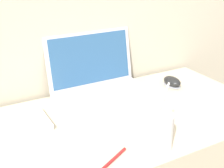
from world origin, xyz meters
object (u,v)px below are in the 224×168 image
Objects in this scene: laptop at (101,84)px; computer_mouse at (172,82)px; drink_cup at (159,130)px; pen at (111,161)px.

laptop reaches higher than computer_mouse.
drink_cup reaches higher than computer_mouse.
pen is (-0.50, -0.35, -0.01)m from computer_mouse.
drink_cup is at bearing -92.07° from laptop.
laptop is 0.33m from computer_mouse.
laptop is 0.41m from drink_cup.
laptop is 0.45m from pen.
laptop is 2.89× the size of pen.
laptop is at bearing 66.64° from pen.
computer_mouse is 0.75× the size of pen.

